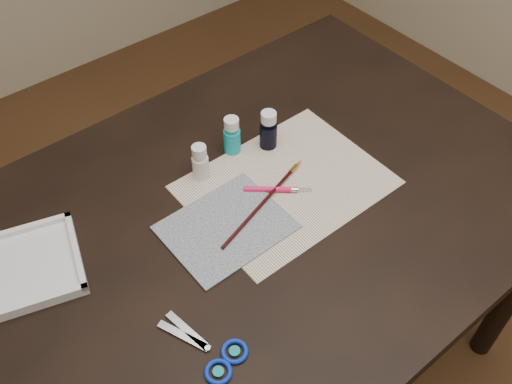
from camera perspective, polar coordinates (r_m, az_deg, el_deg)
ground at (r=1.84m, az=0.00°, el=-17.17°), size 3.50×3.50×0.02m
table at (r=1.50m, az=0.00°, el=-10.96°), size 1.30×0.90×0.75m
paper at (r=1.24m, az=3.01°, el=0.75°), size 0.42×0.32×0.00m
canvas at (r=1.16m, az=-2.98°, el=-3.50°), size 0.24×0.19×0.00m
paint_bottle_white at (r=1.23m, az=-5.60°, el=3.00°), size 0.05×0.05×0.09m
paint_bottle_cyan at (r=1.28m, az=-2.42°, el=5.69°), size 0.05×0.05×0.09m
paint_bottle_navy at (r=1.29m, az=1.25°, el=6.25°), size 0.05×0.05×0.10m
paintbrush at (r=1.19m, az=0.90°, el=-0.84°), size 0.29×0.09×0.01m
craft_knife at (r=1.22m, az=2.32°, el=0.26°), size 0.12×0.11×0.01m
scissors at (r=1.02m, az=-5.85°, el=-15.10°), size 0.16×0.21×0.01m
palette_tray at (r=1.17m, az=-21.80°, el=-6.89°), size 0.24×0.24×0.02m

